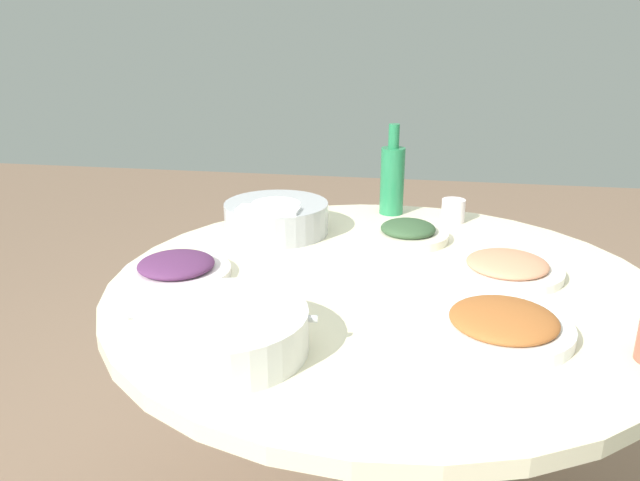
% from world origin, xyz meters
% --- Properties ---
extents(round_dining_table, '(1.13, 1.13, 0.76)m').
position_xyz_m(round_dining_table, '(0.00, 0.00, 0.58)').
color(round_dining_table, '#99999E').
rests_on(round_dining_table, ground).
extents(rice_bowl, '(0.26, 0.26, 0.09)m').
position_xyz_m(rice_bowl, '(0.27, 0.29, 0.80)').
color(rice_bowl, '#B2B5BA').
rests_on(rice_bowl, round_dining_table).
extents(soup_bowl, '(0.28, 0.30, 0.07)m').
position_xyz_m(soup_bowl, '(-0.33, 0.24, 0.79)').
color(soup_bowl, white).
rests_on(soup_bowl, round_dining_table).
extents(dish_stirfry, '(0.24, 0.24, 0.05)m').
position_xyz_m(dish_stirfry, '(-0.20, -0.22, 0.78)').
color(dish_stirfry, white).
rests_on(dish_stirfry, round_dining_table).
extents(dish_shrimp, '(0.23, 0.23, 0.04)m').
position_xyz_m(dish_shrimp, '(0.08, -0.25, 0.78)').
color(dish_shrimp, white).
rests_on(dish_shrimp, round_dining_table).
extents(dish_eggplant, '(0.23, 0.23, 0.04)m').
position_xyz_m(dish_eggplant, '(-0.05, 0.43, 0.78)').
color(dish_eggplant, white).
rests_on(dish_eggplant, round_dining_table).
extents(dish_greens, '(0.20, 0.20, 0.05)m').
position_xyz_m(dish_greens, '(0.27, -0.04, 0.78)').
color(dish_greens, silver).
rests_on(dish_greens, round_dining_table).
extents(green_bottle, '(0.07, 0.07, 0.25)m').
position_xyz_m(green_bottle, '(0.49, 0.01, 0.86)').
color(green_bottle, '#257C4C').
rests_on(green_bottle, round_dining_table).
extents(tea_cup_near, '(0.06, 0.06, 0.06)m').
position_xyz_m(tea_cup_near, '(0.43, -0.15, 0.79)').
color(tea_cup_near, white).
rests_on(tea_cup_near, round_dining_table).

